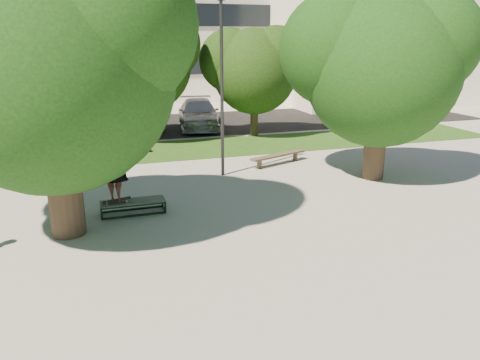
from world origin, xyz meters
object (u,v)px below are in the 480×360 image
object	(u,v)px
bench	(278,156)
car_silver_b	(199,114)
lamppost	(222,88)
tree_left	(45,55)
car_grey	(138,115)
tree_right	(379,60)
car_dark	(125,113)
grind_box	(133,207)

from	to	relation	value
bench	car_silver_b	bearing A→B (deg)	76.01
lamppost	bench	bearing A→B (deg)	17.93
bench	car_silver_b	world-z (taller)	car_silver_b
tree_left	lamppost	bearing A→B (deg)	36.42
car_grey	car_silver_b	distance (m)	3.40
tree_right	tree_left	bearing A→B (deg)	-168.97
tree_right	car_dark	xyz separation A→B (m)	(-7.47, 13.42, -3.39)
car_dark	car_silver_b	world-z (taller)	car_silver_b
bench	car_grey	size ratio (longest dim) A/B	0.50
bench	grind_box	bearing A→B (deg)	-168.95
tree_left	tree_right	world-z (taller)	tree_left
tree_left	grind_box	xyz separation A→B (m)	(1.79, 0.90, -4.23)
tree_left	car_dark	distance (m)	16.08
lamppost	car_silver_b	xyz separation A→B (m)	(1.34, 9.75, -2.38)
tree_right	car_grey	xyz separation A→B (m)	(-6.83, 12.63, -3.36)
tree_right	lamppost	bearing A→B (deg)	158.72
tree_right	lamppost	distance (m)	5.36
car_silver_b	grind_box	bearing A→B (deg)	-102.09
grind_box	car_dark	xyz separation A→B (m)	(0.95, 14.50, 0.52)
tree_right	bench	world-z (taller)	tree_right
grind_box	car_silver_b	size ratio (longest dim) A/B	0.34
bench	car_dark	world-z (taller)	car_dark
bench	lamppost	bearing A→B (deg)	176.57
tree_left	car_grey	size ratio (longest dim) A/B	1.35
tree_left	bench	distance (m)	9.98
car_silver_b	tree_right	bearing A→B (deg)	-64.26
grind_box	car_grey	bearing A→B (deg)	83.41
tree_right	car_grey	world-z (taller)	tree_right
tree_left	bench	xyz separation A→B (m)	(7.79, 4.71, -4.08)
lamppost	bench	world-z (taller)	lamppost
car_grey	car_silver_b	size ratio (longest dim) A/B	0.99
tree_left	bench	bearing A→B (deg)	31.17
tree_right	grind_box	xyz separation A→B (m)	(-8.42, -1.09, -3.90)
lamppost	bench	size ratio (longest dim) A/B	2.34
tree_left	lamppost	distance (m)	6.70
lamppost	car_silver_b	size ratio (longest dim) A/B	1.15
lamppost	car_grey	xyz separation A→B (m)	(-1.92, 10.71, -2.42)
bench	tree_right	bearing A→B (deg)	-69.77
tree_right	lamppost	xyz separation A→B (m)	(-4.92, 1.92, -0.94)
lamppost	tree_right	bearing A→B (deg)	-21.28
tree_right	car_grey	size ratio (longest dim) A/B	1.23
grind_box	bench	distance (m)	7.11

